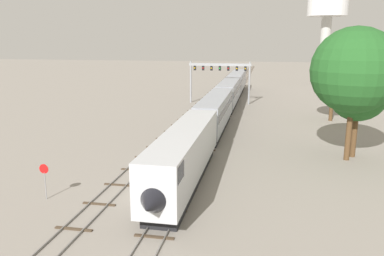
{
  "coord_description": "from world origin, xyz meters",
  "views": [
    {
      "loc": [
        8.49,
        -27.13,
        12.18
      ],
      "look_at": [
        1.0,
        12.0,
        3.0
      ],
      "focal_mm": 35.77,
      "sensor_mm": 36.0,
      "label": 1
    }
  ],
  "objects": [
    {
      "name": "ground_plane",
      "position": [
        0.0,
        0.0,
        0.0
      ],
      "size": [
        400.0,
        400.0,
        0.0
      ],
      "primitive_type": "plane",
      "color": "gray"
    },
    {
      "name": "track_main",
      "position": [
        2.0,
        60.0,
        0.07
      ],
      "size": [
        2.6,
        200.0,
        0.16
      ],
      "color": "slate",
      "rests_on": "ground"
    },
    {
      "name": "track_near",
      "position": [
        -3.5,
        40.0,
        0.07
      ],
      "size": [
        2.6,
        160.0,
        0.16
      ],
      "color": "slate",
      "rests_on": "ground"
    },
    {
      "name": "passenger_train",
      "position": [
        2.0,
        34.11,
        2.6
      ],
      "size": [
        3.04,
        81.13,
        4.8
      ],
      "color": "silver",
      "rests_on": "ground"
    },
    {
      "name": "signal_gantry",
      "position": [
        -0.25,
        47.29,
        6.04
      ],
      "size": [
        12.1,
        0.49,
        8.15
      ],
      "color": "#999BA0",
      "rests_on": "ground"
    },
    {
      "name": "water_tower",
      "position": [
        23.54,
        80.49,
        19.38
      ],
      "size": [
        10.35,
        10.35,
        24.43
      ],
      "color": "beige",
      "rests_on": "ground"
    },
    {
      "name": "stop_sign",
      "position": [
        -8.0,
        -1.79,
        1.87
      ],
      "size": [
        0.76,
        0.08,
        2.88
      ],
      "color": "gray",
      "rests_on": "ground"
    },
    {
      "name": "trackside_tree_left",
      "position": [
        17.14,
        13.32,
        9.24
      ],
      "size": [
        8.63,
        8.63,
        13.57
      ],
      "color": "brown",
      "rests_on": "ground"
    },
    {
      "name": "trackside_tree_mid",
      "position": [
        18.67,
        33.82,
        7.45
      ],
      "size": [
        6.21,
        6.21,
        10.59
      ],
      "color": "brown",
      "rests_on": "ground"
    },
    {
      "name": "trackside_tree_right",
      "position": [
        17.99,
        14.61,
        6.94
      ],
      "size": [
        6.08,
        6.08,
        10.02
      ],
      "color": "brown",
      "rests_on": "ground"
    }
  ]
}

